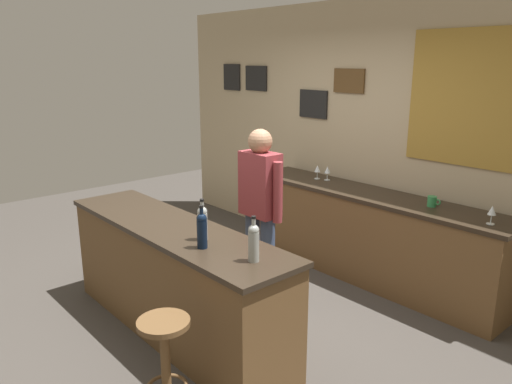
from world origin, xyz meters
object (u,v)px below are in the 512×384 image
Objects in this scene: bar_stool at (165,353)px; wine_bottle_c at (254,241)px; bartender at (260,207)px; wine_bottle_b at (202,229)px; wine_glass_c at (492,211)px; wine_glass_b at (327,170)px; wine_bottle_a at (202,222)px; wine_glass_a at (317,169)px; coffee_mug at (432,201)px.

wine_bottle_c reaches higher than bar_stool.
bartender is 5.29× the size of wine_bottle_b.
bar_stool is at bearing -62.89° from bartender.
wine_bottle_b reaches higher than wine_glass_c.
wine_glass_b reaches higher than bar_stool.
wine_glass_c is at bearing 71.35° from wine_bottle_c.
wine_bottle_a is 2.24m from wine_glass_a.
wine_glass_b is (-1.20, 2.13, -0.05)m from wine_bottle_c.
wine_bottle_c reaches higher than wine_glass_b.
wine_bottle_a is 0.16m from wine_bottle_b.
wine_bottle_a reaches higher than bar_stool.
wine_bottle_a is (-0.43, 0.61, 0.60)m from bar_stool.
wine_glass_a is (-1.31, 2.09, -0.05)m from wine_bottle_c.
wine_glass_a is (-0.47, 1.28, 0.07)m from bartender.
wine_bottle_a is 2.45× the size of coffee_mug.
bartender is 1.68m from bar_stool.
wine_glass_a is (-0.77, 2.10, -0.05)m from wine_bottle_a.
wine_bottle_b is (0.13, -0.10, 0.00)m from wine_bottle_a.
bar_stool is 4.39× the size of wine_glass_b.
bar_stool is (0.73, -1.43, -0.48)m from bartender.
wine_glass_b is at bearing 105.19° from bartender.
wine_bottle_c is 2.47m from wine_glass_a.
wine_bottle_b is (0.43, -0.92, 0.12)m from bartender.
wine_bottle_a is at bearing -121.32° from wine_glass_c.
wine_glass_b is at bearing 174.84° from wine_glass_c.
wine_bottle_b is 0.43m from wine_bottle_c.
wine_glass_b is (-0.66, 2.14, -0.05)m from wine_bottle_a.
wine_glass_a is 1.00× the size of wine_glass_c.
bartender is 5.29× the size of wine_bottle_a.
wine_glass_a is at bearing -162.42° from wine_glass_b.
wine_bottle_b is 1.00× the size of wine_bottle_c.
coffee_mug reaches higher than bar_stool.
bartender is 1.36m from wine_glass_b.
wine_bottle_b is 2.33m from wine_glass_c.
wine_bottle_c is (0.41, 0.11, 0.00)m from wine_bottle_b.
coffee_mug is (1.29, -0.07, -0.06)m from wine_glass_b.
wine_glass_c is 0.58m from coffee_mug.
wine_glass_b is at bearing 109.39° from wine_bottle_b.
wine_bottle_b is at bearing -103.02° from coffee_mug.
wine_glass_b is at bearing 119.43° from wine_bottle_c.
wine_bottle_c is 1.97× the size of wine_glass_c.
wine_glass_c is 1.24× the size of coffee_mug.
wine_glass_b is (0.11, 0.04, 0.00)m from wine_glass_a.
coffee_mug is at bearing 169.88° from wine_glass_c.
coffee_mug is at bearing -1.22° from wine_glass_a.
bar_stool is 4.39× the size of wine_glass_c.
wine_bottle_c is 2.44m from wine_glass_b.
bartender is 1.56m from coffee_mug.
bartender reaches higher than wine_bottle_c.
coffee_mug is (0.93, 1.25, 0.01)m from bartender.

